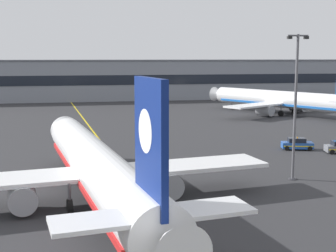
# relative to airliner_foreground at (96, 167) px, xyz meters

# --- Properties ---
(ground_plane) EXTENTS (400.00, 400.00, 0.00)m
(ground_plane) POSITION_rel_airliner_foreground_xyz_m (2.83, -9.04, -3.37)
(ground_plane) COLOR #2D2D30
(taxiway_centreline) EXTENTS (13.10, 179.57, 0.01)m
(taxiway_centreline) POSITION_rel_airliner_foreground_xyz_m (2.83, 20.96, -3.37)
(taxiway_centreline) COLOR yellow
(taxiway_centreline) RESTS_ON ground
(airliner_foreground) EXTENTS (32.36, 41.44, 11.65)m
(airliner_foreground) POSITION_rel_airliner_foreground_xyz_m (0.00, 0.00, 0.00)
(airliner_foreground) COLOR white
(airliner_foreground) RESTS_ON ground
(airliner_background) EXTENTS (29.55, 36.78, 11.42)m
(airliner_background) POSITION_rel_airliner_foreground_xyz_m (43.29, 57.33, -0.07)
(airliner_background) COLOR white
(airliner_background) RESTS_ON ground
(apron_lamp_post) EXTENTS (2.24, 0.90, 14.98)m
(apron_lamp_post) POSITION_rel_airliner_foreground_xyz_m (20.52, 4.71, 4.44)
(apron_lamp_post) COLOR #515156
(apron_lamp_post) RESTS_ON ground
(service_car_fourth) EXTENTS (4.52, 2.86, 1.79)m
(service_car_fourth) POSITION_rel_airliner_foreground_xyz_m (28.39, 19.56, -2.60)
(service_car_fourth) COLOR #2351A8
(service_car_fourth) RESTS_ON ground
(safety_cone_by_nose_gear) EXTENTS (0.44, 0.44, 0.55)m
(safety_cone_by_nose_gear) POSITION_rel_airliner_foreground_xyz_m (1.21, 16.51, -3.11)
(safety_cone_by_nose_gear) COLOR orange
(safety_cone_by_nose_gear) RESTS_ON ground
(terminal_building) EXTENTS (159.23, 12.40, 11.87)m
(terminal_building) POSITION_rel_airliner_foreground_xyz_m (6.43, 101.79, 2.57)
(terminal_building) COLOR gray
(terminal_building) RESTS_ON ground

